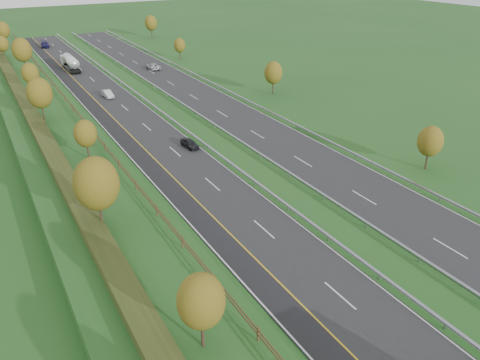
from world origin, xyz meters
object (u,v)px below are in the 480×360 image
(road_tanker, at_px, (70,62))
(car_oncoming, at_px, (153,66))
(car_dark_near, at_px, (190,143))
(car_small_far, at_px, (45,44))
(car_silver_mid, at_px, (108,94))

(road_tanker, xyz_separation_m, car_oncoming, (17.34, -9.55, -1.11))
(car_dark_near, xyz_separation_m, car_oncoming, (12.77, 49.91, 0.08))
(car_dark_near, distance_m, car_oncoming, 51.52)
(road_tanker, xyz_separation_m, car_small_far, (-0.56, 33.25, -1.05))
(car_oncoming, bearing_deg, car_dark_near, 74.70)
(car_dark_near, height_order, car_silver_mid, car_silver_mid)
(car_small_far, height_order, car_oncoming, car_small_far)
(car_silver_mid, height_order, car_oncoming, car_oncoming)
(car_silver_mid, xyz_separation_m, car_oncoming, (16.11, 18.14, 0.03))
(car_small_far, relative_size, car_oncoming, 1.04)
(road_tanker, distance_m, car_dark_near, 59.65)
(car_silver_mid, relative_size, car_small_far, 0.77)
(road_tanker, relative_size, car_silver_mid, 2.72)
(car_dark_near, relative_size, car_oncoming, 0.73)
(car_silver_mid, height_order, car_small_far, car_small_far)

